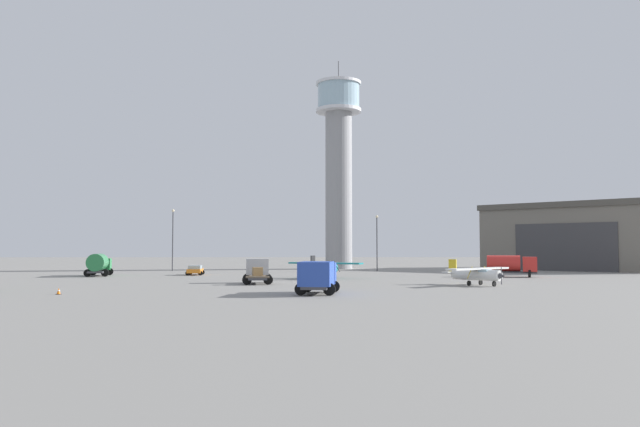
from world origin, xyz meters
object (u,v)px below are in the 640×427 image
(light_post_north, at_px, (173,235))
(traffic_cone_near_right, at_px, (59,291))
(truck_flatbed_silver, at_px, (257,271))
(traffic_cone_near_left, at_px, (337,284))
(control_tower, at_px, (339,159))
(airplane_teal, at_px, (324,268))
(airplane_white, at_px, (476,273))
(car_orange, at_px, (195,270))
(truck_box_blue, at_px, (318,275))
(truck_fuel_tanker_red, at_px, (511,265))
(truck_fuel_tanker_green, at_px, (99,264))
(light_post_east, at_px, (377,238))

(light_post_north, xyz_separation_m, traffic_cone_near_right, (1.32, -51.33, -5.71))
(truck_flatbed_silver, relative_size, traffic_cone_near_left, 9.13)
(light_post_north, bearing_deg, control_tower, 19.03)
(control_tower, bearing_deg, airplane_teal, -96.60)
(light_post_north, bearing_deg, airplane_white, -45.99)
(control_tower, bearing_deg, car_orange, -131.17)
(airplane_teal, height_order, truck_flatbed_silver, airplane_teal)
(truck_flatbed_silver, bearing_deg, traffic_cone_near_left, -135.67)
(truck_box_blue, bearing_deg, traffic_cone_near_right, 98.61)
(control_tower, xyz_separation_m, traffic_cone_near_left, (-3.45, -52.77, -19.95))
(control_tower, height_order, airplane_white, control_tower)
(truck_fuel_tanker_red, bearing_deg, truck_fuel_tanker_green, -165.33)
(airplane_white, relative_size, traffic_cone_near_right, 14.32)
(control_tower, bearing_deg, truck_fuel_tanker_green, -140.99)
(car_orange, relative_size, traffic_cone_near_right, 8.25)
(airplane_white, height_order, car_orange, airplane_white)
(truck_fuel_tanker_red, distance_m, traffic_cone_near_right, 55.75)
(truck_fuel_tanker_red, bearing_deg, car_orange, -170.45)
(truck_flatbed_silver, bearing_deg, truck_box_blue, -163.15)
(car_orange, distance_m, light_post_north, 17.37)
(control_tower, xyz_separation_m, car_orange, (-21.89, -25.03, -19.53))
(truck_box_blue, height_order, traffic_cone_near_left, truck_box_blue)
(airplane_white, xyz_separation_m, light_post_east, (-5.31, 38.16, 4.20))
(airplane_white, distance_m, airplane_teal, 21.17)
(truck_fuel_tanker_green, distance_m, car_orange, 12.93)
(truck_box_blue, relative_size, truck_fuel_tanker_green, 0.82)
(airplane_white, bearing_deg, truck_fuel_tanker_green, -154.24)
(truck_fuel_tanker_green, distance_m, traffic_cone_near_right, 34.03)
(airplane_teal, bearing_deg, airplane_white, -108.25)
(truck_fuel_tanker_red, xyz_separation_m, truck_flatbed_silver, (-32.45, -13.31, -0.34))
(airplane_teal, distance_m, truck_flatbed_silver, 12.86)
(airplane_teal, height_order, light_post_north, light_post_north)
(control_tower, relative_size, light_post_north, 3.77)
(truck_fuel_tanker_red, xyz_separation_m, car_orange, (-42.65, 7.20, -0.87))
(truck_fuel_tanker_red, distance_m, truck_fuel_tanker_green, 55.39)
(airplane_teal, distance_m, traffic_cone_near_right, 34.55)
(airplane_white, distance_m, light_post_east, 38.76)
(truck_fuel_tanker_red, bearing_deg, truck_box_blue, -113.15)
(traffic_cone_near_left, bearing_deg, control_tower, 86.26)
(car_orange, bearing_deg, traffic_cone_near_right, 169.15)
(truck_flatbed_silver, relative_size, light_post_north, 0.57)
(car_orange, xyz_separation_m, traffic_cone_near_right, (-5.04, -36.04, -0.47))
(truck_flatbed_silver, bearing_deg, light_post_north, 20.38)
(truck_flatbed_silver, relative_size, light_post_east, 0.64)
(airplane_white, relative_size, light_post_north, 0.76)
(light_post_east, distance_m, traffic_cone_near_left, 42.01)
(control_tower, xyz_separation_m, traffic_cone_near_right, (-26.93, -61.08, -20.00))
(airplane_teal, xyz_separation_m, car_orange, (-17.82, 10.16, -0.61))
(airplane_teal, bearing_deg, control_tower, 20.37)
(airplane_teal, xyz_separation_m, light_post_north, (-24.18, 25.45, 4.63))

